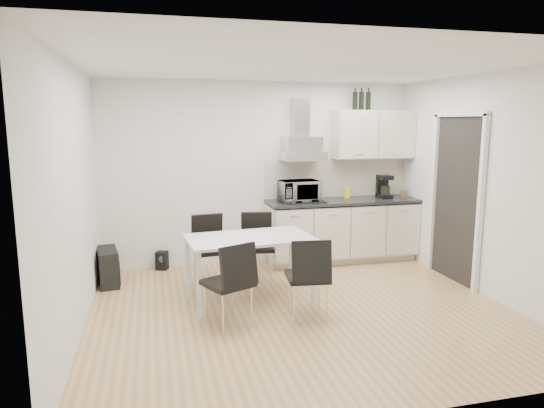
# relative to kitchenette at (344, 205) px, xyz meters

# --- Properties ---
(ground) EXTENTS (4.50, 4.50, 0.00)m
(ground) POSITION_rel_kitchenette_xyz_m (-1.18, -1.73, -0.83)
(ground) COLOR tan
(ground) RESTS_ON ground
(wall_back) EXTENTS (4.50, 0.10, 2.60)m
(wall_back) POSITION_rel_kitchenette_xyz_m (-1.18, 0.27, 0.47)
(wall_back) COLOR silver
(wall_back) RESTS_ON ground
(wall_front) EXTENTS (4.50, 0.10, 2.60)m
(wall_front) POSITION_rel_kitchenette_xyz_m (-1.18, -3.73, 0.47)
(wall_front) COLOR silver
(wall_front) RESTS_ON ground
(wall_left) EXTENTS (0.10, 4.00, 2.60)m
(wall_left) POSITION_rel_kitchenette_xyz_m (-3.43, -1.73, 0.47)
(wall_left) COLOR silver
(wall_left) RESTS_ON ground
(wall_right) EXTENTS (0.10, 4.00, 2.60)m
(wall_right) POSITION_rel_kitchenette_xyz_m (1.07, -1.73, 0.47)
(wall_right) COLOR silver
(wall_right) RESTS_ON ground
(ceiling) EXTENTS (4.50, 4.50, 0.00)m
(ceiling) POSITION_rel_kitchenette_xyz_m (-1.18, -1.73, 1.77)
(ceiling) COLOR white
(ceiling) RESTS_ON wall_back
(doorway) EXTENTS (0.08, 1.04, 2.10)m
(doorway) POSITION_rel_kitchenette_xyz_m (1.03, -1.18, 0.22)
(doorway) COLOR white
(doorway) RESTS_ON ground
(kitchenette) EXTENTS (2.22, 0.64, 2.52)m
(kitchenette) POSITION_rel_kitchenette_xyz_m (0.00, 0.00, 0.00)
(kitchenette) COLOR beige
(kitchenette) RESTS_ON ground
(dining_table) EXTENTS (1.46, 0.92, 0.75)m
(dining_table) POSITION_rel_kitchenette_xyz_m (-1.67, -1.29, -0.16)
(dining_table) COLOR white
(dining_table) RESTS_ON ground
(chair_far_left) EXTENTS (0.49, 0.54, 0.88)m
(chair_far_left) POSITION_rel_kitchenette_xyz_m (-2.04, -0.64, -0.39)
(chair_far_left) COLOR black
(chair_far_left) RESTS_ON ground
(chair_far_right) EXTENTS (0.52, 0.57, 0.88)m
(chair_far_right) POSITION_rel_kitchenette_xyz_m (-1.44, -0.66, -0.39)
(chair_far_right) COLOR black
(chair_far_right) RESTS_ON ground
(chair_near_left) EXTENTS (0.61, 0.64, 0.88)m
(chair_near_left) POSITION_rel_kitchenette_xyz_m (-2.02, -1.94, -0.39)
(chair_near_left) COLOR black
(chair_near_left) RESTS_ON ground
(chair_near_right) EXTENTS (0.49, 0.55, 0.88)m
(chair_near_right) POSITION_rel_kitchenette_xyz_m (-1.19, -1.94, -0.39)
(chair_near_right) COLOR black
(chair_near_right) RESTS_ON ground
(guitar_amp) EXTENTS (0.32, 0.58, 0.46)m
(guitar_amp) POSITION_rel_kitchenette_xyz_m (-3.30, -0.31, -0.60)
(guitar_amp) COLOR black
(guitar_amp) RESTS_ON ground
(floor_speaker) EXTENTS (0.19, 0.18, 0.26)m
(floor_speaker) POSITION_rel_kitchenette_xyz_m (-2.62, 0.17, -0.70)
(floor_speaker) COLOR black
(floor_speaker) RESTS_ON ground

